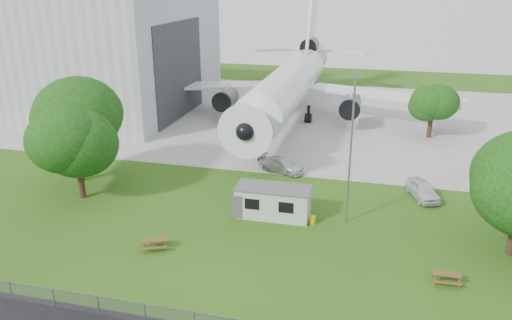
% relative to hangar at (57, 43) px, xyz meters
% --- Properties ---
extents(ground, '(160.00, 160.00, 0.00)m').
position_rel_hangar_xyz_m(ground, '(37.97, -36.00, -9.41)').
color(ground, '#3D6E1B').
extents(concrete_apron, '(120.00, 46.00, 0.03)m').
position_rel_hangar_xyz_m(concrete_apron, '(37.97, 2.00, -9.39)').
color(concrete_apron, '#B7B7B2').
rests_on(concrete_apron, ground).
extents(hangar, '(43.00, 31.00, 18.55)m').
position_rel_hangar_xyz_m(hangar, '(0.00, 0.00, 0.00)').
color(hangar, '#B2B7BC').
rests_on(hangar, ground).
extents(airliner, '(46.36, 47.73, 17.69)m').
position_rel_hangar_xyz_m(airliner, '(35.97, -0.14, -4.14)').
color(airliner, white).
rests_on(airliner, ground).
extents(site_cabin, '(6.76, 2.76, 2.62)m').
position_rel_hangar_xyz_m(site_cabin, '(40.19, -30.27, -8.09)').
color(site_cabin, beige).
rests_on(site_cabin, ground).
extents(picnic_west, '(2.27, 2.12, 0.76)m').
position_rel_hangar_xyz_m(picnic_west, '(32.89, -37.65, -9.41)').
color(picnic_west, brown).
rests_on(picnic_west, ground).
extents(picnic_east, '(1.84, 1.55, 0.76)m').
position_rel_hangar_xyz_m(picnic_east, '(53.19, -37.09, -9.41)').
color(picnic_east, brown).
rests_on(picnic_east, ground).
extents(lamp_mast, '(0.16, 0.16, 12.00)m').
position_rel_hangar_xyz_m(lamp_mast, '(46.17, -29.80, -3.41)').
color(lamp_mast, slate).
rests_on(lamp_mast, ground).
extents(tree_west_big, '(9.44, 9.44, 11.00)m').
position_rel_hangar_xyz_m(tree_west_big, '(20.21, -27.24, -3.13)').
color(tree_west_big, '#382619').
rests_on(tree_west_big, ground).
extents(tree_west_small, '(6.95, 6.95, 8.65)m').
position_rel_hangar_xyz_m(tree_west_small, '(22.62, -30.78, -4.24)').
color(tree_west_small, '#382619').
rests_on(tree_west_small, ground).
extents(tree_far_apron, '(5.20, 5.20, 6.88)m').
position_rel_hangar_xyz_m(tree_far_apron, '(54.37, -4.26, -5.15)').
color(tree_far_apron, '#382619').
rests_on(tree_far_apron, ground).
extents(car_ne_hatch, '(3.25, 4.97, 1.57)m').
position_rel_hangar_xyz_m(car_ne_hatch, '(52.49, -23.40, -8.62)').
color(car_ne_hatch, silver).
rests_on(car_ne_hatch, ground).
extents(car_ne_sedan, '(3.28, 4.74, 1.48)m').
position_rel_hangar_xyz_m(car_ne_sedan, '(58.69, -23.41, -8.67)').
color(car_ne_sedan, silver).
rests_on(car_ne_sedan, ground).
extents(car_apron_van, '(5.29, 3.50, 1.42)m').
position_rel_hangar_xyz_m(car_apron_van, '(38.86, -20.12, -8.70)').
color(car_apron_van, silver).
rests_on(car_apron_van, ground).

